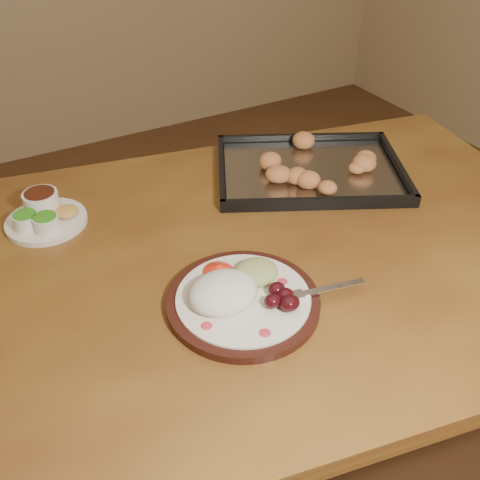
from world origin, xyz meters
TOP-DOWN VIEW (x-y plane):
  - ground at (0.00, 0.00)m, footprint 4.00×4.00m
  - dining_table at (-0.12, -0.12)m, footprint 1.64×1.16m
  - dinner_plate at (-0.16, -0.25)m, footprint 0.34×0.26m
  - condiment_saucer at (-0.40, 0.16)m, footprint 0.17×0.17m
  - baking_tray at (0.20, 0.06)m, footprint 0.53×0.48m

SIDE VIEW (x-z plane):
  - ground at x=0.00m, z-range 0.00..0.00m
  - dining_table at x=-0.12m, z-range 0.28..1.03m
  - baking_tray at x=0.20m, z-range 0.74..0.79m
  - dinner_plate at x=-0.16m, z-range 0.74..0.80m
  - condiment_saucer at x=-0.40m, z-range 0.74..0.80m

